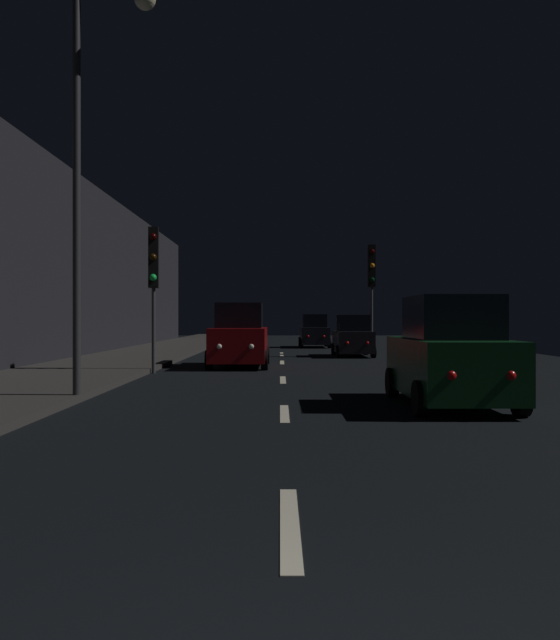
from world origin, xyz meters
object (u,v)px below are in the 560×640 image
at_px(traffic_light_far_left, 155,268).
at_px(traffic_light_far_right, 373,275).
at_px(car_approaching_headlights, 241,338).
at_px(car_distant_taillights, 316,332).
at_px(car_parked_right_near, 451,356).
at_px(car_parked_right_far, 354,337).
at_px(streetlamp_overhead, 98,134).

bearing_deg(traffic_light_far_left, traffic_light_far_right, 131.99).
relative_size(car_approaching_headlights, car_distant_taillights, 1.14).
distance_m(traffic_light_far_right, car_approaching_headlights, 8.67).
height_order(traffic_light_far_left, car_distant_taillights, traffic_light_far_left).
bearing_deg(car_parked_right_near, traffic_light_far_right, -2.73).
bearing_deg(car_parked_right_near, car_approaching_headlights, 24.05).
relative_size(car_approaching_headlights, car_parked_right_far, 1.20).
bearing_deg(streetlamp_overhead, car_approaching_headlights, 77.13).
bearing_deg(car_approaching_headlights, car_distant_taillights, 167.81).
xyz_separation_m(traffic_light_far_left, car_approaching_headlights, (2.52, 2.94, -2.26)).
bearing_deg(car_parked_right_far, traffic_light_far_left, 142.51).
relative_size(traffic_light_far_right, car_parked_right_near, 1.18).
bearing_deg(traffic_light_far_right, car_approaching_headlights, -43.86).
bearing_deg(car_parked_right_far, car_approaching_headlights, 143.97).
relative_size(streetlamp_overhead, car_approaching_headlights, 1.88).
distance_m(traffic_light_far_left, car_parked_right_far, 12.21).
height_order(traffic_light_far_right, car_distant_taillights, traffic_light_far_right).
bearing_deg(traffic_light_far_left, car_parked_right_far, 136.33).
bearing_deg(traffic_light_far_right, streetlamp_overhead, -27.38).
relative_size(car_parked_right_near, car_distant_taillights, 1.08).
height_order(traffic_light_far_right, car_approaching_headlights, traffic_light_far_right).
distance_m(car_parked_right_far, car_distant_taillights, 9.81).
bearing_deg(traffic_light_far_right, traffic_light_far_left, -43.26).
bearing_deg(car_distant_taillights, car_parked_right_far, -172.67).
xyz_separation_m(traffic_light_far_left, car_parked_right_near, (7.28, -7.74, -2.32)).
bearing_deg(car_parked_right_far, streetlamp_overhead, 156.98).
relative_size(streetlamp_overhead, car_parked_right_near, 1.99).
bearing_deg(car_parked_right_near, streetlamp_overhead, 85.26).
height_order(car_parked_right_far, car_distant_taillights, car_distant_taillights).
height_order(car_approaching_headlights, car_distant_taillights, car_approaching_headlights).
xyz_separation_m(traffic_light_far_left, traffic_light_far_right, (8.08, 9.03, 0.38)).
bearing_deg(car_distant_taillights, traffic_light_far_right, -168.62).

